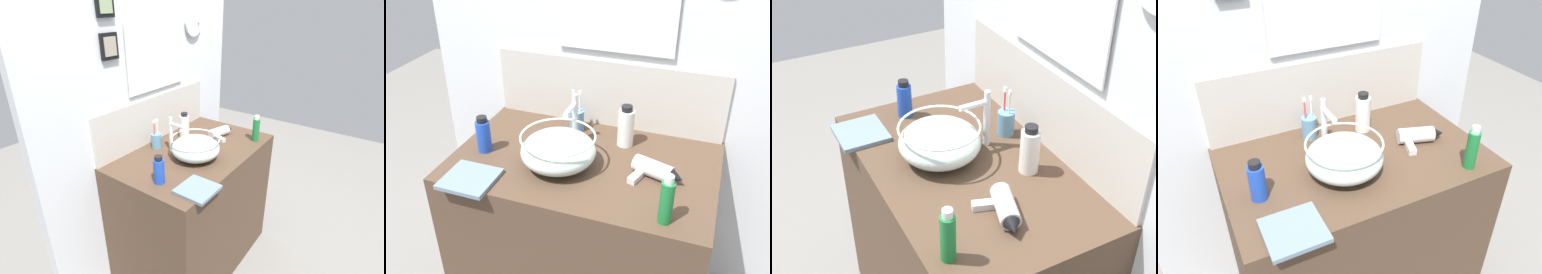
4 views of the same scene
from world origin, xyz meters
The scene contains 11 objects.
ground_plane centered at (0.00, 0.00, 0.00)m, with size 6.00×6.00×0.00m, color gray.
vanity_counter centered at (0.00, 0.00, 0.43)m, with size 1.02×0.63×0.87m, color #4C3828.
back_panel centered at (0.00, 0.34, 1.24)m, with size 1.65×0.10×2.48m.
glass_bowl_sink centered at (-0.08, -0.06, 0.94)m, with size 0.28×0.28×0.13m.
faucet centered at (-0.08, 0.10, 0.99)m, with size 0.02×0.12×0.22m.
hair_drier centered at (0.28, -0.02, 0.90)m, with size 0.20×0.14×0.06m.
toothbrush_cup centered at (-0.11, 0.22, 0.92)m, with size 0.06×0.06×0.19m.
lotion_bottle centered at (0.35, -0.24, 0.95)m, with size 0.04×0.04×0.18m.
soap_dispenser centered at (-0.40, -0.06, 0.94)m, with size 0.06×0.06×0.15m.
shampoo_bottle centered at (0.12, 0.17, 0.95)m, with size 0.07×0.07×0.18m.
hand_towel centered at (-0.34, -0.26, 0.88)m, with size 0.18×0.18×0.02m, color slate.
Camera 1 is at (-1.35, -0.96, 1.71)m, focal length 28.00 mm.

